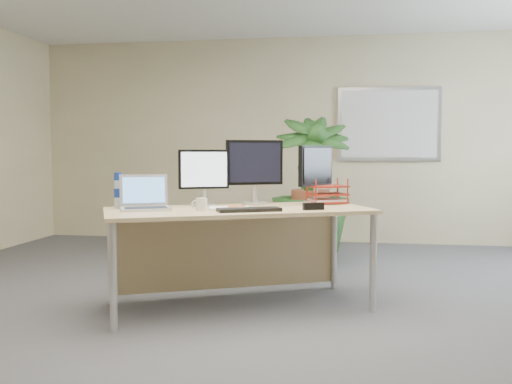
% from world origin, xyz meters
% --- Properties ---
extents(floor, '(8.00, 8.00, 0.00)m').
position_xyz_m(floor, '(0.00, 0.00, 0.00)').
color(floor, '#4C4C51').
rests_on(floor, ground).
extents(back_wall, '(7.00, 0.04, 2.70)m').
position_xyz_m(back_wall, '(0.00, 4.00, 1.35)').
color(back_wall, tan).
rests_on(back_wall, floor).
extents(whiteboard, '(1.30, 0.04, 0.95)m').
position_xyz_m(whiteboard, '(1.20, 3.97, 1.55)').
color(whiteboard, '#BABBBF').
rests_on(whiteboard, back_wall).
extents(desk, '(2.15, 1.59, 0.76)m').
position_xyz_m(desk, '(-0.17, 0.76, 0.60)').
color(desk, '#D4B57D').
rests_on(desk, floor).
extents(floor_plant, '(0.99, 0.99, 1.50)m').
position_xyz_m(floor_plant, '(0.31, 2.30, 0.75)').
color(floor_plant, '#173A15').
rests_on(floor_plant, floor).
extents(monitor_left, '(0.38, 0.20, 0.45)m').
position_xyz_m(monitor_left, '(-0.44, 0.82, 1.02)').
color(monitor_left, silver).
rests_on(monitor_left, desk).
extents(monitor_right, '(0.45, 0.24, 0.53)m').
position_xyz_m(monitor_right, '(-0.06, 1.03, 1.06)').
color(monitor_right, silver).
rests_on(monitor_right, desk).
extents(monitor_dark, '(0.26, 0.39, 0.48)m').
position_xyz_m(monitor_dark, '(0.43, 1.19, 1.04)').
color(monitor_dark, silver).
rests_on(monitor_dark, desk).
extents(laptop, '(0.46, 0.44, 0.26)m').
position_xyz_m(laptop, '(-0.81, 0.48, 0.82)').
color(laptop, silver).
rests_on(laptop, desk).
extents(keyboard, '(0.48, 0.33, 0.03)m').
position_xyz_m(keyboard, '(-0.01, 0.47, 0.78)').
color(keyboard, black).
rests_on(keyboard, desk).
extents(coffee_mug, '(0.12, 0.08, 0.09)m').
position_xyz_m(coffee_mug, '(-0.37, 0.47, 0.81)').
color(coffee_mug, silver).
rests_on(coffee_mug, desk).
extents(spiral_notebook, '(0.36, 0.30, 0.01)m').
position_xyz_m(spiral_notebook, '(-0.19, 0.62, 0.77)').
color(spiral_notebook, white).
rests_on(spiral_notebook, desk).
extents(orange_pen, '(0.12, 0.09, 0.01)m').
position_xyz_m(orange_pen, '(-0.14, 0.65, 0.78)').
color(orange_pen, orange).
rests_on(orange_pen, spiral_notebook).
extents(yellow_highlighter, '(0.12, 0.07, 0.02)m').
position_xyz_m(yellow_highlighter, '(0.06, 0.68, 0.77)').
color(yellow_highlighter, gold).
rests_on(yellow_highlighter, desk).
extents(water_bottle, '(0.07, 0.07, 0.27)m').
position_xyz_m(water_bottle, '(-1.04, 0.55, 0.89)').
color(water_bottle, silver).
rests_on(water_bottle, desk).
extents(letter_tray, '(0.38, 0.34, 0.14)m').
position_xyz_m(letter_tray, '(0.52, 1.19, 0.83)').
color(letter_tray, '#9E2213').
rests_on(letter_tray, desk).
extents(stapler, '(0.16, 0.10, 0.05)m').
position_xyz_m(stapler, '(0.44, 0.65, 0.79)').
color(stapler, black).
rests_on(stapler, desk).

